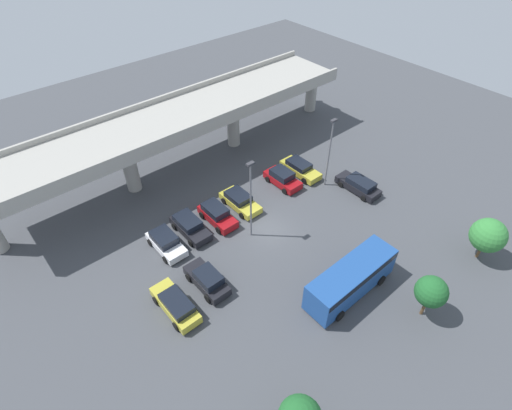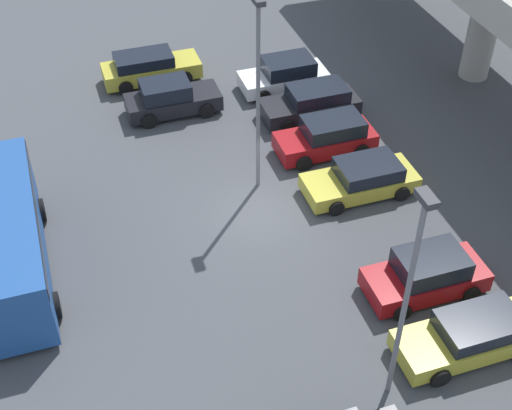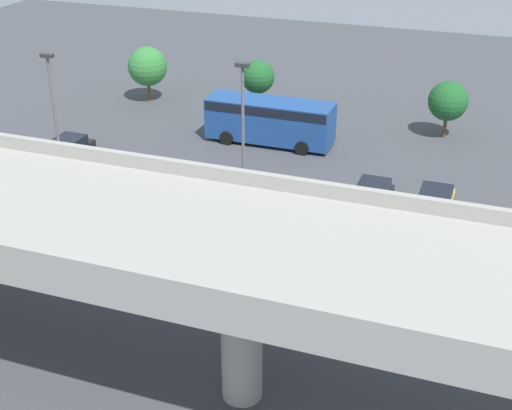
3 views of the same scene
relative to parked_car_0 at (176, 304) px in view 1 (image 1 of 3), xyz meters
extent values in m
plane|color=#424449|center=(11.44, 1.90, -0.75)|extent=(90.69, 90.69, 0.00)
cube|color=#9E9B93|center=(11.44, 15.89, 5.43)|extent=(40.30, 7.73, 0.90)
cube|color=#9E9B93|center=(11.44, 12.18, 6.15)|extent=(40.30, 0.30, 0.55)
cube|color=#9E9B93|center=(11.44, 19.61, 6.15)|extent=(40.30, 0.30, 0.55)
cylinder|color=#9E9B93|center=(4.72, 15.89, 2.11)|extent=(1.47, 1.47, 5.73)
cylinder|color=#9E9B93|center=(18.15, 15.89, 2.11)|extent=(1.47, 1.47, 5.73)
cylinder|color=#9E9B93|center=(31.59, 15.89, 2.11)|extent=(1.47, 1.47, 5.73)
cube|color=gold|center=(0.00, 0.09, -0.17)|extent=(1.78, 4.88, 0.77)
cube|color=black|center=(0.00, -0.26, 0.50)|extent=(1.64, 2.86, 0.56)
cylinder|color=black|center=(-0.91, 1.61, -0.39)|extent=(0.22, 0.71, 0.71)
cylinder|color=black|center=(0.91, 1.61, -0.39)|extent=(0.22, 0.71, 0.71)
cylinder|color=black|center=(-0.91, -1.42, -0.39)|extent=(0.22, 0.71, 0.71)
cylinder|color=black|center=(0.91, -1.42, -0.39)|extent=(0.22, 0.71, 0.71)
cube|color=silver|center=(2.83, 6.16, -0.22)|extent=(1.88, 4.34, 0.68)
cube|color=black|center=(2.83, 6.40, 0.49)|extent=(1.73, 2.43, 0.73)
cylinder|color=black|center=(3.80, 4.82, -0.41)|extent=(0.22, 0.68, 0.68)
cylinder|color=black|center=(1.87, 4.82, -0.41)|extent=(0.22, 0.68, 0.68)
cylinder|color=black|center=(3.80, 7.51, -0.41)|extent=(0.22, 0.68, 0.68)
cylinder|color=black|center=(1.87, 7.51, -0.41)|extent=(0.22, 0.68, 0.68)
cube|color=black|center=(5.62, 6.46, -0.19)|extent=(1.88, 4.58, 0.75)
cube|color=black|center=(5.62, 6.83, 0.49)|extent=(1.73, 2.69, 0.60)
cylinder|color=black|center=(6.58, 5.03, -0.41)|extent=(0.22, 0.67, 0.67)
cylinder|color=black|center=(4.66, 5.03, -0.41)|extent=(0.22, 0.67, 0.67)
cylinder|color=black|center=(6.58, 7.88, -0.41)|extent=(0.22, 0.67, 0.67)
cylinder|color=black|center=(4.66, 7.88, -0.41)|extent=(0.22, 0.67, 0.67)
cube|color=maroon|center=(8.47, 6.06, -0.17)|extent=(1.80, 4.37, 0.77)
cube|color=black|center=(8.47, 6.39, 0.57)|extent=(1.66, 2.58, 0.69)
cylinder|color=black|center=(9.39, 4.71, -0.39)|extent=(0.22, 0.72, 0.72)
cylinder|color=black|center=(7.55, 4.71, -0.39)|extent=(0.22, 0.72, 0.72)
cylinder|color=black|center=(9.39, 7.41, -0.39)|extent=(0.22, 0.72, 0.72)
cylinder|color=black|center=(7.55, 7.41, -0.39)|extent=(0.22, 0.72, 0.72)
cube|color=gold|center=(11.51, 6.34, -0.25)|extent=(1.95, 4.68, 0.64)
cube|color=black|center=(11.51, 6.66, 0.37)|extent=(1.79, 2.51, 0.61)
cylinder|color=black|center=(12.51, 4.89, -0.43)|extent=(0.22, 0.64, 0.64)
cylinder|color=black|center=(10.51, 4.89, -0.43)|extent=(0.22, 0.64, 0.64)
cylinder|color=black|center=(12.51, 7.79, -0.43)|extent=(0.22, 0.64, 0.64)
cylinder|color=black|center=(10.51, 7.79, -0.43)|extent=(0.22, 0.64, 0.64)
cube|color=maroon|center=(17.26, 6.22, -0.20)|extent=(1.86, 4.31, 0.75)
cube|color=black|center=(17.26, 6.34, 0.55)|extent=(1.71, 2.36, 0.75)
cylinder|color=black|center=(18.21, 4.88, -0.42)|extent=(0.22, 0.65, 0.65)
cylinder|color=black|center=(16.30, 4.88, -0.42)|extent=(0.22, 0.65, 0.65)
cylinder|color=black|center=(18.21, 7.55, -0.42)|extent=(0.22, 0.65, 0.65)
cylinder|color=black|center=(16.30, 7.55, -0.42)|extent=(0.22, 0.65, 0.65)
cube|color=gold|center=(20.05, 6.27, -0.22)|extent=(1.83, 4.87, 0.68)
cube|color=black|center=(20.05, 6.59, 0.40)|extent=(1.68, 2.66, 0.56)
cylinder|color=black|center=(20.99, 4.76, -0.41)|extent=(0.22, 0.68, 0.68)
cylinder|color=black|center=(19.11, 4.76, -0.41)|extent=(0.22, 0.68, 0.68)
cylinder|color=black|center=(20.99, 7.78, -0.41)|extent=(0.22, 0.68, 0.68)
cylinder|color=black|center=(19.11, 7.78, -0.41)|extent=(0.22, 0.68, 0.68)
cube|color=black|center=(22.61, 0.30, -0.22)|extent=(1.79, 4.88, 0.72)
cube|color=black|center=(22.61, 0.00, 0.45)|extent=(1.65, 2.86, 0.62)
cylinder|color=black|center=(21.69, 1.82, -0.44)|extent=(0.22, 0.62, 0.62)
cylinder|color=black|center=(23.53, 1.82, -0.44)|extent=(0.22, 0.62, 0.62)
cylinder|color=black|center=(21.69, -1.21, -0.44)|extent=(0.22, 0.62, 0.62)
cylinder|color=black|center=(23.53, -1.21, -0.44)|extent=(0.22, 0.62, 0.62)
cube|color=black|center=(3.24, 0.45, -0.17)|extent=(1.78, 4.45, 0.76)
cube|color=black|center=(3.24, 0.12, 0.57)|extent=(1.63, 2.26, 0.74)
cylinder|color=black|center=(2.33, 1.83, -0.39)|extent=(0.22, 0.72, 0.72)
cylinder|color=black|center=(4.15, 1.83, -0.39)|extent=(0.22, 0.72, 0.72)
cylinder|color=black|center=(2.33, -0.93, -0.39)|extent=(0.22, 0.72, 0.72)
cylinder|color=black|center=(4.15, -0.93, -0.39)|extent=(0.22, 0.72, 0.72)
cube|color=#1E478C|center=(11.69, -7.55, 0.83)|extent=(8.40, 2.49, 2.66)
cube|color=black|center=(11.69, -7.55, 1.79)|extent=(8.23, 2.54, 0.59)
cylinder|color=black|center=(14.29, -6.28, -0.29)|extent=(0.91, 0.29, 0.91)
cylinder|color=black|center=(14.29, -8.82, -0.29)|extent=(0.91, 0.29, 0.91)
cylinder|color=black|center=(9.09, -6.28, -0.29)|extent=(0.91, 0.29, 0.91)
cylinder|color=black|center=(9.09, -8.82, -0.29)|extent=(0.91, 0.29, 0.91)
cylinder|color=slate|center=(9.74, 2.52, 3.30)|extent=(0.16, 0.16, 8.10)
cube|color=#333338|center=(9.74, 2.52, 7.45)|extent=(0.70, 0.35, 0.20)
cylinder|color=slate|center=(20.66, 3.16, 3.12)|extent=(0.16, 0.16, 7.73)
cube|color=#333338|center=(20.66, 3.16, 7.08)|extent=(0.70, 0.35, 0.20)
cylinder|color=brown|center=(14.37, -12.64, 0.14)|extent=(0.24, 0.24, 1.78)
sphere|color=#1E5B28|center=(14.37, -12.64, 2.06)|extent=(2.43, 2.43, 2.43)
cylinder|color=brown|center=(23.30, -12.59, -0.02)|extent=(0.24, 0.24, 1.46)
sphere|color=#337F38|center=(23.30, -12.59, 1.98)|extent=(2.99, 2.99, 2.99)
camera|label=1|loc=(-6.92, -17.74, 26.29)|focal=28.00mm
camera|label=2|loc=(31.81, -4.88, 18.14)|focal=50.00mm
camera|label=3|loc=(-2.56, 34.54, 17.21)|focal=50.00mm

